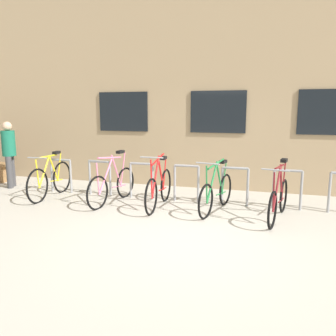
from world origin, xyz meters
The scene contains 9 objects.
ground_plane centered at (0.00, 0.00, 0.00)m, with size 42.00×42.00×0.00m, color #B2ADA0.
storefront_building centered at (0.00, 5.72, 2.50)m, with size 28.00×5.08×5.01m.
bike_rack centered at (-0.45, 1.90, 0.48)m, with size 6.56×0.05×0.79m.
bicycle_pink centered at (-1.92, 1.41, 0.38)m, with size 0.44×1.69×1.08m.
bicycle_green centered at (0.24, 1.44, 0.36)m, with size 0.54×1.64×1.02m.
bicycle_maroon centered at (1.36, 1.24, 0.37)m, with size 0.52×1.65×1.06m.
bicycle_yellow centered at (-3.43, 1.45, 0.39)m, with size 0.44×1.70×1.01m.
bicycle_red centered at (-0.89, 1.38, 0.38)m, with size 0.44×1.69×1.09m.
person_by_bench centered at (-4.95, 2.00, 0.93)m, with size 0.32×0.34×1.63m.
Camera 1 is at (1.05, -4.79, 1.93)m, focal length 35.77 mm.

